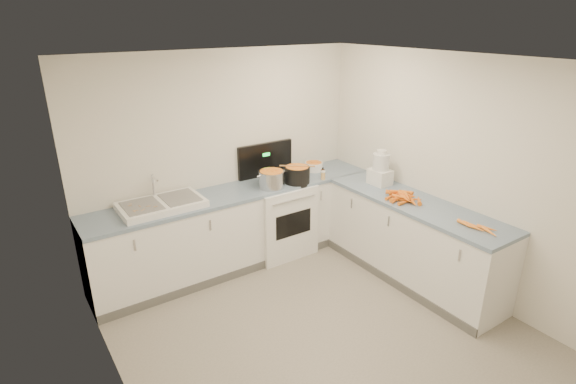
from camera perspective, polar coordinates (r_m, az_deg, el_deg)
floor at (r=4.46m, az=4.99°, el=-17.90°), size 3.50×4.00×0.00m
ceiling at (r=3.47m, az=6.35°, el=15.97°), size 3.50×4.00×0.00m
wall_back at (r=5.38m, az=-8.07°, el=4.23°), size 3.50×0.00×2.50m
wall_left at (r=3.11m, az=-20.67°, el=-10.52°), size 0.00×4.00×2.50m
wall_right at (r=5.03m, az=21.19°, el=1.72°), size 0.00×4.00×2.50m
counter_back at (r=5.42m, az=-6.22°, el=-4.44°), size 3.50×0.62×0.94m
counter_right at (r=5.27m, az=15.51°, el=-5.94°), size 0.62×2.20×0.94m
stove at (r=5.65m, az=-1.24°, el=-3.12°), size 0.76×0.65×1.36m
sink at (r=4.90m, az=-15.76°, el=-1.54°), size 0.86×0.52×0.31m
steel_pot at (r=5.26m, az=-2.09°, el=1.52°), size 0.40×0.40×0.22m
black_pot at (r=5.42m, az=1.16°, el=2.12°), size 0.40×0.40×0.22m
wooden_spoon at (r=5.38m, az=1.17°, el=3.32°), size 0.35×0.28×0.02m
mixing_bowl at (r=5.87m, az=3.29°, el=3.26°), size 0.29×0.29×0.11m
extract_bottle at (r=5.60m, az=4.43°, el=2.33°), size 0.04×0.04×0.11m
spice_jar at (r=5.55m, az=4.48°, el=2.06°), size 0.05×0.05×0.09m
food_processor at (r=5.45m, az=11.66°, el=2.79°), size 0.21×0.25×0.42m
carrot_pile at (r=5.06m, az=14.38°, el=-0.66°), size 0.40×0.45×0.10m
peeled_carrots at (r=4.62m, az=22.98°, el=-4.15°), size 0.18×0.42×0.04m
peelings at (r=4.78m, az=-18.17°, el=-1.87°), size 0.25×0.27×0.01m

